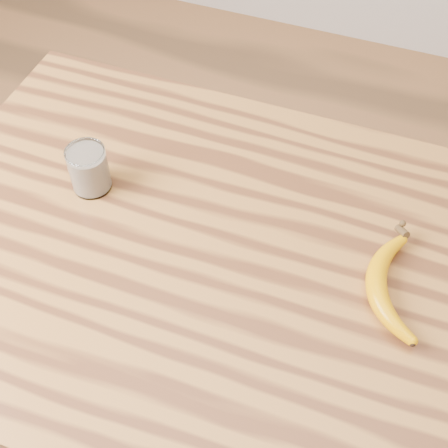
% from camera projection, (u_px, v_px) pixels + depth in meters
% --- Properties ---
extents(room, '(4.04, 4.04, 2.70)m').
position_uv_depth(room, '(251.00, 33.00, 0.69)').
color(room, '#99673B').
rests_on(room, ground).
extents(table, '(1.20, 0.80, 0.90)m').
position_uv_depth(table, '(240.00, 304.00, 1.14)').
color(table, '#A26A2F').
rests_on(table, ground).
extents(smoothie_glass, '(0.07, 0.07, 0.09)m').
position_uv_depth(smoothie_glass, '(89.00, 169.00, 1.12)').
color(smoothie_glass, white).
rests_on(smoothie_glass, table).
extents(banana, '(0.17, 0.30, 0.03)m').
position_uv_depth(banana, '(376.00, 285.00, 1.00)').
color(banana, '#E59A00').
rests_on(banana, table).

